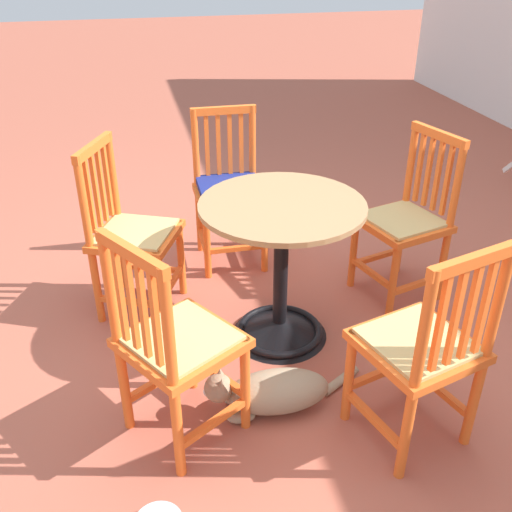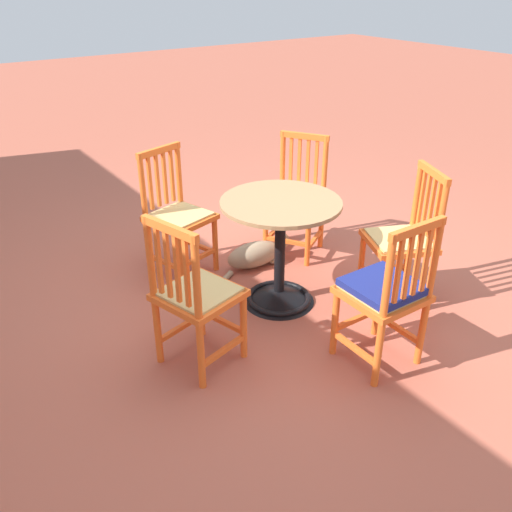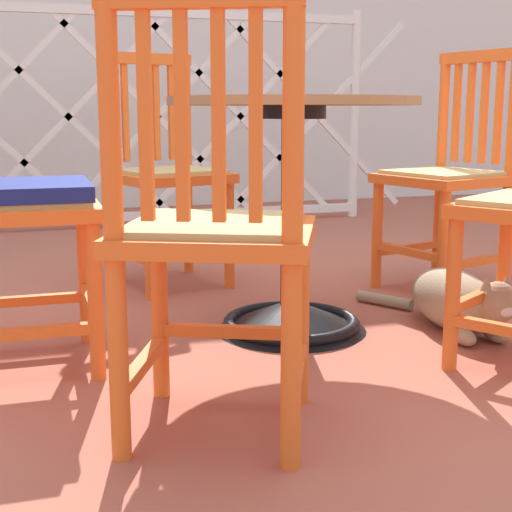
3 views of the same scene
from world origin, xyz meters
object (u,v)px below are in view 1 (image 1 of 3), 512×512
(cafe_table, at_px, (280,287))
(orange_chair_near_fence, at_px, (175,346))
(orange_chair_at_corner, at_px, (131,235))
(orange_chair_tucked_in, at_px, (230,192))
(orange_chair_by_planter, at_px, (423,350))
(tabby_cat, at_px, (269,392))
(orange_chair_facing_out, at_px, (406,222))

(cafe_table, relative_size, orange_chair_near_fence, 0.83)
(cafe_table, height_order, orange_chair_at_corner, orange_chair_at_corner)
(orange_chair_tucked_in, distance_m, orange_chair_by_planter, 1.64)
(orange_chair_by_planter, distance_m, tabby_cat, 0.67)
(orange_chair_by_planter, bearing_deg, orange_chair_near_fence, -104.41)
(cafe_table, distance_m, orange_chair_at_corner, 0.81)
(orange_chair_near_fence, bearing_deg, tabby_cat, 95.12)
(orange_chair_tucked_in, bearing_deg, orange_chair_near_fence, -18.82)
(orange_chair_near_fence, height_order, orange_chair_by_planter, same)
(orange_chair_tucked_in, distance_m, tabby_cat, 1.37)
(orange_chair_tucked_in, relative_size, orange_chair_at_corner, 1.00)
(cafe_table, relative_size, orange_chair_facing_out, 0.83)
(orange_chair_facing_out, bearing_deg, orange_chair_at_corner, -96.83)
(orange_chair_facing_out, height_order, orange_chair_tucked_in, same)
(cafe_table, height_order, orange_chair_by_planter, orange_chair_by_planter)
(orange_chair_near_fence, height_order, tabby_cat, orange_chair_near_fence)
(orange_chair_at_corner, distance_m, tabby_cat, 1.10)
(orange_chair_tucked_in, relative_size, tabby_cat, 1.24)
(cafe_table, xyz_separation_m, orange_chair_near_fence, (0.53, -0.55, 0.15))
(tabby_cat, bearing_deg, orange_chair_tucked_in, 176.28)
(orange_chair_facing_out, relative_size, orange_chair_by_planter, 1.00)
(orange_chair_tucked_in, xyz_separation_m, orange_chair_at_corner, (0.40, -0.59, -0.01))
(cafe_table, xyz_separation_m, orange_chair_by_planter, (0.76, 0.34, 0.15))
(orange_chair_facing_out, bearing_deg, orange_chair_tucked_in, -123.93)
(orange_chair_near_fence, xyz_separation_m, orange_chair_by_planter, (0.23, 0.90, 0.00))
(cafe_table, relative_size, orange_chair_at_corner, 0.83)
(orange_chair_facing_out, xyz_separation_m, tabby_cat, (0.75, -0.94, -0.34))
(orange_chair_at_corner, distance_m, orange_chair_by_planter, 1.56)
(orange_chair_facing_out, distance_m, orange_chair_near_fence, 1.53)
(orange_chair_near_fence, distance_m, orange_chair_by_planter, 0.92)
(orange_chair_by_planter, bearing_deg, cafe_table, -155.86)
(cafe_table, distance_m, orange_chair_tucked_in, 0.84)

